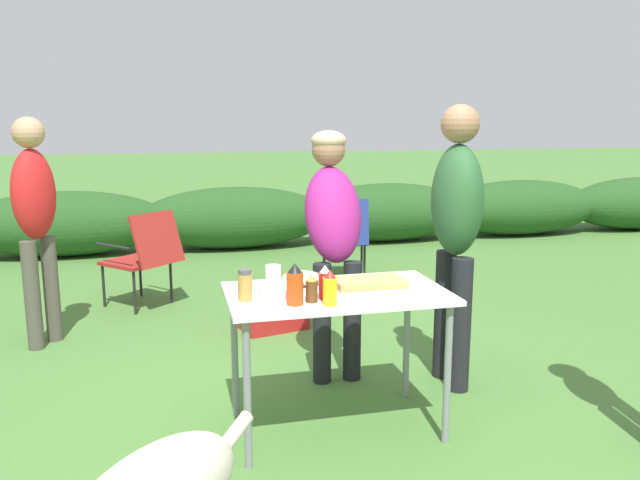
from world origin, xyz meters
TOP-DOWN VIEW (x-y plane):
  - ground_plane at (0.00, 0.00)m, footprint 60.00×60.00m
  - shrub_hedge at (-0.00, 4.87)m, footprint 14.40×0.90m
  - folding_table at (0.00, 0.00)m, footprint 1.10×0.64m
  - food_tray at (0.17, -0.01)m, footprint 0.40×0.24m
  - plate_stack at (-0.29, 0.01)m, footprint 0.20×0.20m
  - mixing_bowl at (-0.14, 0.18)m, footprint 0.21×0.21m
  - paper_cup_stack at (-0.29, 0.17)m, footprint 0.08×0.08m
  - spice_jar at (-0.46, -0.05)m, footprint 0.07×0.07m
  - hot_sauce_bottle at (-0.25, -0.18)m, footprint 0.08×0.08m
  - mustard_bottle at (-0.09, -0.22)m, footprint 0.07×0.07m
  - beer_bottle at (-0.16, -0.16)m, footprint 0.06×0.06m
  - ketchup_bottle at (-0.09, -0.12)m, footprint 0.06×0.06m
  - standing_person_in_red_jacket at (0.17, 0.70)m, footprint 0.35×0.46m
  - standing_person_in_navy_coat at (-1.70, 1.70)m, footprint 0.38×0.41m
  - standing_person_in_olive_jacket at (0.83, 0.39)m, footprint 0.28×0.39m
  - camp_chair_green_behind_table at (-1.02, 2.48)m, footprint 0.74×0.75m
  - camp_chair_near_hedge at (0.89, 3.00)m, footprint 0.59×0.68m
  - cooler_box at (-0.06, 1.66)m, footprint 0.54×0.42m

SIDE VIEW (x-z plane):
  - ground_plane at x=0.00m, z-range 0.00..0.00m
  - cooler_box at x=-0.06m, z-range 0.00..0.34m
  - shrub_hedge at x=0.00m, z-range 0.00..0.77m
  - camp_chair_green_behind_table at x=-1.02m, z-range 0.05..0.88m
  - camp_chair_near_hedge at x=0.89m, z-range 0.05..0.88m
  - folding_table at x=0.00m, z-range 0.29..1.03m
  - plate_stack at x=-0.29m, z-range 0.74..0.79m
  - food_tray at x=0.17m, z-range 0.74..0.79m
  - mixing_bowl at x=-0.14m, z-range 0.74..0.81m
  - paper_cup_stack at x=-0.29m, z-range 0.74..0.85m
  - beer_bottle at x=-0.16m, z-range 0.74..0.87m
  - spice_jar at x=-0.46m, z-range 0.74..0.89m
  - ketchup_bottle at x=-0.09m, z-range 0.74..0.90m
  - mustard_bottle at x=-0.09m, z-range 0.74..0.90m
  - hot_sauce_bottle at x=-0.25m, z-range 0.74..0.93m
  - standing_person_in_red_jacket at x=0.17m, z-range 0.19..1.71m
  - standing_person_in_navy_coat at x=-1.70m, z-range 0.17..1.78m
  - standing_person_in_olive_jacket at x=0.83m, z-range 0.17..1.84m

